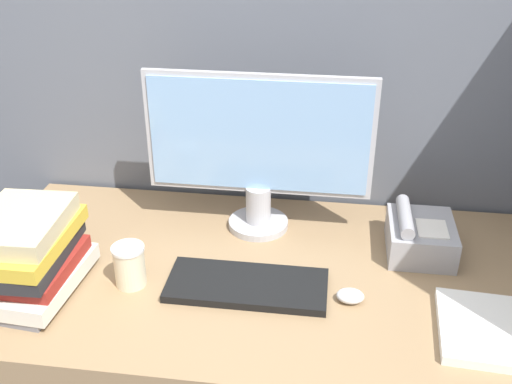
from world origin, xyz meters
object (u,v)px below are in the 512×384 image
monitor (259,151)px  coffee_cup (130,265)px  mouse (350,296)px  keyboard (247,285)px  book_stack (25,256)px  desk_telephone (419,236)px

monitor → coffee_cup: monitor is taller
mouse → keyboard: bearing=176.7°
keyboard → mouse: 0.25m
monitor → book_stack: bearing=-144.7°
keyboard → book_stack: size_ratio=1.28×
keyboard → desk_telephone: desk_telephone is taller
book_stack → keyboard: bearing=7.5°
mouse → coffee_cup: coffee_cup is taller
coffee_cup → book_stack: (-0.24, -0.05, 0.04)m
keyboard → desk_telephone: size_ratio=1.93×
keyboard → coffee_cup: 0.29m
keyboard → mouse: bearing=-3.3°
monitor → coffee_cup: bearing=-131.4°
coffee_cup → book_stack: size_ratio=0.35×
mouse → book_stack: bearing=-176.0°
monitor → mouse: monitor is taller
mouse → monitor: bearing=130.2°
book_stack → desk_telephone: (0.96, 0.29, -0.05)m
keyboard → coffee_cup: size_ratio=3.62×
mouse → coffee_cup: (-0.54, -0.00, 0.04)m
desk_telephone → keyboard: bearing=-152.5°
coffee_cup → desk_telephone: bearing=18.7°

